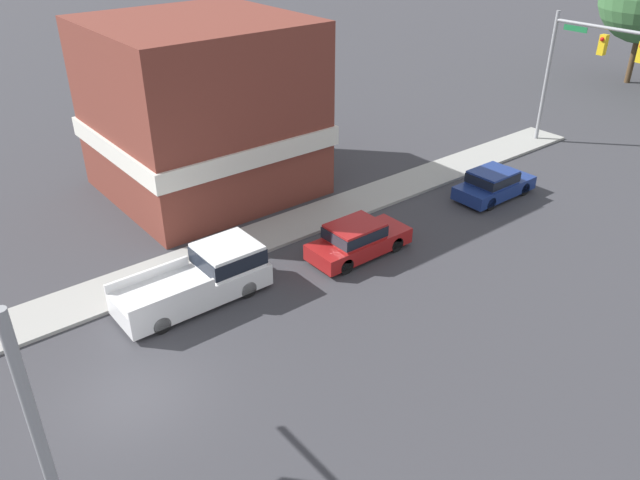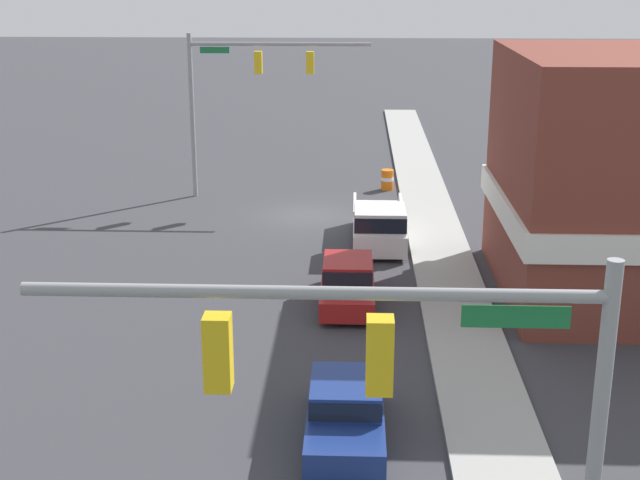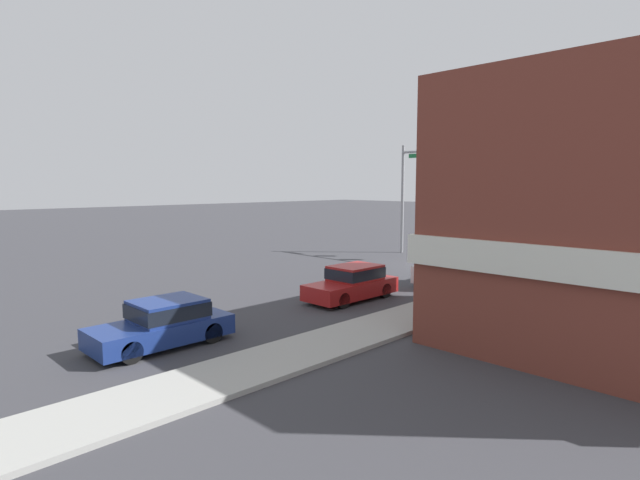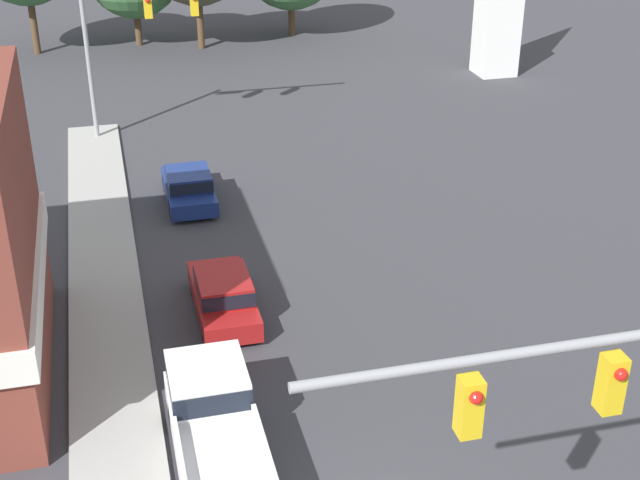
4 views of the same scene
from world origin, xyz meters
TOP-DOWN VIEW (x-y plane):
  - ground_plane at (0.00, 0.00)m, footprint 200.00×200.00m
  - sidewalk_curb at (-5.70, 0.00)m, footprint 2.40×60.00m
  - far_signal_assembly at (-3.20, 28.50)m, footprint 7.73×0.49m
  - car_lead at (-2.03, 10.82)m, footprint 1.78×4.50m
  - car_second_ahead at (-2.07, 19.82)m, footprint 1.86×4.31m
  - pickup_truck_parked at (-3.25, 4.39)m, footprint 2.11×5.69m
  - corner_brick_building at (-11.93, 9.39)m, footprint 9.36×9.53m

SIDE VIEW (x-z plane):
  - ground_plane at x=0.00m, z-range 0.00..0.00m
  - sidewalk_curb at x=-5.70m, z-range 0.00..0.14m
  - car_second_ahead at x=-2.07m, z-range 0.03..1.48m
  - car_lead at x=-2.03m, z-range 0.03..1.54m
  - pickup_truck_parked at x=-3.25m, z-range -0.02..1.86m
  - corner_brick_building at x=-11.93m, z-range -0.12..8.23m
  - far_signal_assembly at x=-3.20m, z-range 1.71..9.26m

